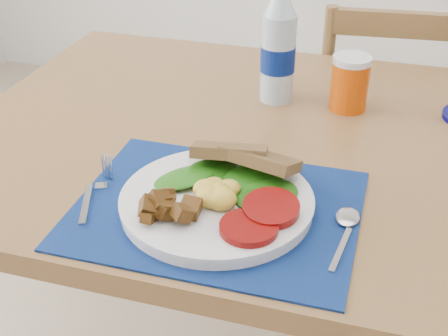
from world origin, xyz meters
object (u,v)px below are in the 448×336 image
Objects in this scene: water_bottle at (278,51)px; chair_far at (380,108)px; breakfast_plate at (212,198)px; juice_glass at (350,84)px.

chair_far is at bearing 66.53° from water_bottle.
juice_glass is at bearing 69.68° from breakfast_plate.
chair_far is 4.20× the size of water_bottle.
juice_glass is (0.15, -0.00, -0.05)m from water_bottle.
water_bottle is at bearing 88.93° from breakfast_plate.
breakfast_plate is at bearing -90.84° from water_bottle.
juice_glass is (0.16, 0.43, 0.03)m from breakfast_plate.
water_bottle is 2.31× the size of juice_glass.
chair_far reaches higher than water_bottle.
chair_far reaches higher than breakfast_plate.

